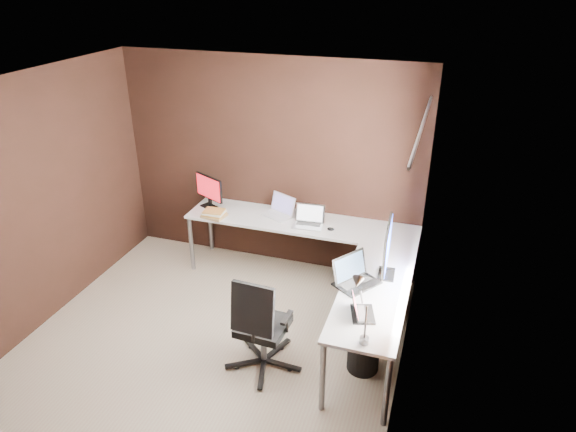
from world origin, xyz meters
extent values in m
cube|color=#B9AE90|center=(0.00, 0.00, 0.00)|extent=(3.60, 3.60, 0.00)
cube|color=white|center=(0.00, 0.00, 2.50)|extent=(3.60, 3.60, 0.00)
cube|color=black|center=(0.00, 1.80, 1.25)|extent=(3.60, 0.00, 2.50)
cube|color=black|center=(0.00, -1.80, 1.25)|extent=(3.60, 0.00, 2.50)
cube|color=black|center=(-1.80, 0.00, 1.25)|extent=(0.00, 3.60, 2.50)
cube|color=black|center=(1.80, 0.00, 1.25)|extent=(0.00, 3.60, 2.50)
cube|color=white|center=(1.79, 0.35, 1.45)|extent=(0.00, 1.00, 1.30)
cube|color=orange|center=(1.75, -0.38, 1.25)|extent=(0.01, 0.35, 2.00)
cube|color=orange|center=(1.75, 1.07, 1.25)|extent=(0.01, 0.35, 2.00)
cylinder|color=slate|center=(1.75, 0.35, 2.28)|extent=(0.02, 1.90, 0.02)
cube|color=white|center=(0.48, 1.50, 0.71)|extent=(2.65, 0.60, 0.03)
cube|color=white|center=(1.50, 0.38, 0.71)|extent=(0.60, 1.65, 0.03)
cylinder|color=slate|center=(-0.81, 1.24, 0.35)|extent=(0.05, 0.05, 0.70)
cylinder|color=slate|center=(-0.81, 1.76, 0.35)|extent=(0.05, 0.05, 0.70)
cylinder|color=slate|center=(1.24, -0.41, 0.35)|extent=(0.05, 0.05, 0.70)
cylinder|color=slate|center=(1.76, -0.41, 0.35)|extent=(0.05, 0.05, 0.70)
cylinder|color=slate|center=(1.76, 1.76, 0.35)|extent=(0.05, 0.05, 0.70)
cube|color=white|center=(1.43, 1.15, 0.30)|extent=(0.42, 0.50, 0.60)
cube|color=black|center=(-0.68, 1.52, 0.74)|extent=(0.23, 0.20, 0.01)
cube|color=black|center=(-0.67, 1.54, 0.79)|extent=(0.05, 0.04, 0.09)
cube|color=black|center=(-0.67, 1.54, 0.98)|extent=(0.42, 0.22, 0.29)
cube|color=red|center=(-0.68, 1.53, 0.98)|extent=(0.38, 0.19, 0.26)
cube|color=black|center=(1.57, 0.68, 0.74)|extent=(0.17, 0.25, 0.01)
cube|color=black|center=(1.55, 0.68, 0.80)|extent=(0.04, 0.06, 0.11)
cube|color=black|center=(1.55, 0.68, 1.05)|extent=(0.06, 0.63, 0.39)
cube|color=#142CAF|center=(1.56, 0.68, 1.05)|extent=(0.04, 0.60, 0.36)
cube|color=white|center=(0.18, 1.56, 0.74)|extent=(0.42, 0.36, 0.02)
cube|color=white|center=(0.22, 1.64, 0.85)|extent=(0.34, 0.20, 0.22)
cube|color=slate|center=(0.22, 1.63, 0.85)|extent=(0.30, 0.17, 0.18)
cube|color=silver|center=(0.59, 1.41, 0.74)|extent=(0.35, 0.26, 0.02)
cube|color=silver|center=(0.58, 1.50, 0.85)|extent=(0.34, 0.09, 0.21)
cube|color=white|center=(0.58, 1.50, 0.85)|extent=(0.29, 0.07, 0.18)
cube|color=black|center=(1.33, 0.43, 0.74)|extent=(0.45, 0.48, 0.02)
cube|color=black|center=(1.25, 0.49, 0.87)|extent=(0.28, 0.36, 0.24)
cube|color=#1A2839|center=(1.25, 0.49, 0.87)|extent=(0.24, 0.32, 0.21)
cube|color=black|center=(1.47, 0.00, 0.74)|extent=(0.25, 0.31, 0.02)
cube|color=black|center=(1.40, -0.02, 0.83)|extent=(0.13, 0.27, 0.17)
cube|color=#A84155|center=(1.41, -0.02, 0.83)|extent=(0.11, 0.24, 0.14)
cube|color=tan|center=(-0.51, 1.30, 0.74)|extent=(0.28, 0.24, 0.03)
cube|color=#BF8A3A|center=(-0.51, 1.30, 0.77)|extent=(0.25, 0.20, 0.02)
cube|color=silver|center=(-0.51, 1.30, 0.79)|extent=(0.25, 0.20, 0.02)
cube|color=#BF8A3A|center=(-0.51, 1.30, 0.80)|extent=(0.24, 0.19, 0.02)
ellipsoid|color=black|center=(-0.62, 1.30, 0.75)|extent=(0.09, 0.06, 0.03)
ellipsoid|color=black|center=(0.85, 1.39, 0.75)|extent=(0.09, 0.06, 0.03)
cylinder|color=slate|center=(1.54, -0.35, 0.76)|extent=(0.07, 0.07, 0.05)
cylinder|color=slate|center=(1.54, -0.35, 0.93)|extent=(0.02, 0.02, 0.29)
cylinder|color=slate|center=(1.49, -0.32, 1.13)|extent=(0.02, 0.16, 0.22)
cone|color=slate|center=(1.44, -0.25, 1.20)|extent=(0.09, 0.12, 0.12)
cylinder|color=slate|center=(0.59, -0.04, 0.23)|extent=(0.06, 0.06, 0.35)
cube|color=black|center=(0.59, -0.04, 0.43)|extent=(0.45, 0.45, 0.07)
cube|color=black|center=(0.58, -0.25, 0.75)|extent=(0.39, 0.13, 0.46)
cylinder|color=black|center=(1.48, 0.18, 0.17)|extent=(0.33, 0.33, 0.33)
camera|label=1|loc=(1.95, -3.49, 3.36)|focal=32.00mm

